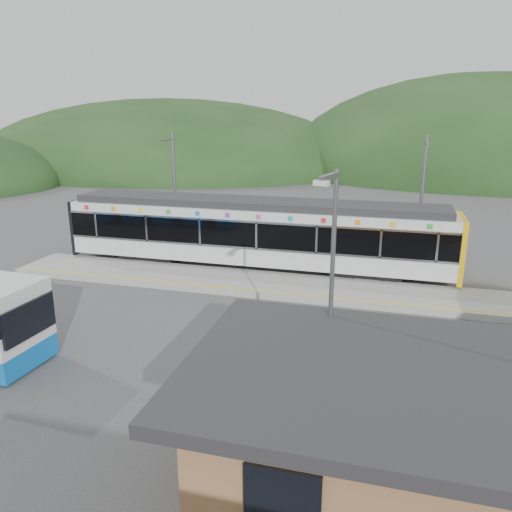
# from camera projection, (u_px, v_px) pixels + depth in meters

# --- Properties ---
(ground) EXTENTS (120.00, 120.00, 0.00)m
(ground) POSITION_uv_depth(u_px,v_px,m) (248.00, 313.00, 20.94)
(ground) COLOR #4C4C4F
(ground) RESTS_ON ground
(hills) EXTENTS (146.00, 149.00, 26.00)m
(hills) POSITION_uv_depth(u_px,v_px,m) (400.00, 285.00, 24.27)
(hills) COLOR #1E3D19
(hills) RESTS_ON ground
(platform) EXTENTS (26.00, 3.20, 0.30)m
(platform) POSITION_uv_depth(u_px,v_px,m) (267.00, 284.00, 23.95)
(platform) COLOR #9E9E99
(platform) RESTS_ON ground
(yellow_line) EXTENTS (26.00, 0.10, 0.01)m
(yellow_line) POSITION_uv_depth(u_px,v_px,m) (260.00, 290.00, 22.70)
(yellow_line) COLOR yellow
(yellow_line) RESTS_ON platform
(train) EXTENTS (20.44, 3.01, 3.74)m
(train) POSITION_uv_depth(u_px,v_px,m) (255.00, 231.00, 26.25)
(train) COLOR black
(train) RESTS_ON ground
(catenary_mast_west) EXTENTS (0.18, 1.80, 7.00)m
(catenary_mast_west) POSITION_uv_depth(u_px,v_px,m) (174.00, 190.00, 29.62)
(catenary_mast_west) COLOR slate
(catenary_mast_west) RESTS_ON ground
(catenary_mast_east) EXTENTS (0.18, 1.80, 7.00)m
(catenary_mast_east) POSITION_uv_depth(u_px,v_px,m) (421.00, 201.00, 26.07)
(catenary_mast_east) COLOR slate
(catenary_mast_east) RESTS_ON ground
(station_shelter) EXTENTS (9.20, 6.20, 3.00)m
(station_shelter) POSITION_uv_depth(u_px,v_px,m) (399.00, 433.00, 10.65)
(station_shelter) COLOR olive
(station_shelter) RESTS_ON ground
(lamp_post) EXTENTS (0.38, 1.21, 6.81)m
(lamp_post) POSITION_uv_depth(u_px,v_px,m) (331.00, 280.00, 12.68)
(lamp_post) COLOR slate
(lamp_post) RESTS_ON ground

